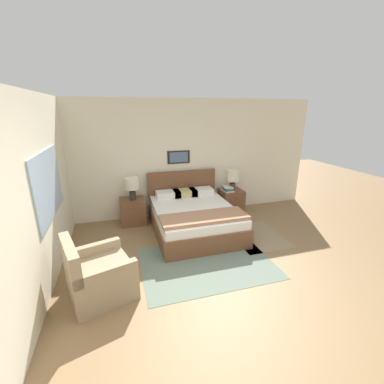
{
  "coord_description": "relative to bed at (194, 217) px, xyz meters",
  "views": [
    {
      "loc": [
        -1.21,
        -2.46,
        2.37
      ],
      "look_at": [
        0.02,
        1.72,
        0.96
      ],
      "focal_mm": 24.0,
      "sensor_mm": 36.0,
      "label": 1
    }
  ],
  "objects": [
    {
      "name": "ground_plane",
      "position": [
        -0.18,
        -2.11,
        -0.29
      ],
      "size": [
        16.0,
        16.0,
        0.0
      ],
      "primitive_type": "plane",
      "color": "olive"
    },
    {
      "name": "wall_back",
      "position": [
        -0.18,
        1.04,
        1.01
      ],
      "size": [
        6.8,
        0.09,
        2.6
      ],
      "color": "beige",
      "rests_on": "ground_plane"
    },
    {
      "name": "wall_left",
      "position": [
        -2.41,
        -0.55,
        1.01
      ],
      "size": [
        0.08,
        5.52,
        2.6
      ],
      "color": "beige",
      "rests_on": "ground_plane"
    },
    {
      "name": "area_rug_main",
      "position": [
        -0.14,
        -1.18,
        -0.29
      ],
      "size": [
        2.08,
        1.51,
        0.01
      ],
      "color": "slate",
      "rests_on": "ground_plane"
    },
    {
      "name": "area_rug_bedside",
      "position": [
        1.11,
        -0.61,
        -0.29
      ],
      "size": [
        0.95,
        1.18,
        0.01
      ],
      "color": "#897556",
      "rests_on": "ground_plane"
    },
    {
      "name": "bed",
      "position": [
        0.0,
        0.0,
        0.0
      ],
      "size": [
        1.58,
        1.96,
        1.04
      ],
      "color": "brown",
      "rests_on": "ground_plane"
    },
    {
      "name": "armchair",
      "position": [
        -1.76,
        -1.49,
        -0.0
      ],
      "size": [
        0.96,
        0.96,
        0.85
      ],
      "rotation": [
        0.0,
        0.0,
        -1.27
      ],
      "color": "#998466",
      "rests_on": "ground_plane"
    },
    {
      "name": "nightstand_near_window",
      "position": [
        -1.15,
        0.72,
        -0.02
      ],
      "size": [
        0.52,
        0.51,
        0.55
      ],
      "color": "brown",
      "rests_on": "ground_plane"
    },
    {
      "name": "nightstand_by_door",
      "position": [
        1.15,
        0.72,
        -0.02
      ],
      "size": [
        0.52,
        0.51,
        0.55
      ],
      "color": "brown",
      "rests_on": "ground_plane"
    },
    {
      "name": "table_lamp_near_window",
      "position": [
        -1.13,
        0.7,
        0.57
      ],
      "size": [
        0.29,
        0.29,
        0.48
      ],
      "color": "#2D2823",
      "rests_on": "nightstand_near_window"
    },
    {
      "name": "table_lamp_by_door",
      "position": [
        1.16,
        0.7,
        0.57
      ],
      "size": [
        0.29,
        0.29,
        0.48
      ],
      "color": "#2D2823",
      "rests_on": "nightstand_by_door"
    },
    {
      "name": "book_thick_bottom",
      "position": [
        1.03,
        0.67,
        0.27
      ],
      "size": [
        0.24,
        0.3,
        0.03
      ],
      "rotation": [
        0.0,
        0.0,
        0.11
      ],
      "color": "silver",
      "rests_on": "nightstand_by_door"
    },
    {
      "name": "book_hardcover_middle",
      "position": [
        1.03,
        0.67,
        0.3
      ],
      "size": [
        0.22,
        0.26,
        0.03
      ],
      "rotation": [
        0.0,
        0.0,
        -0.04
      ],
      "color": "#335693",
      "rests_on": "book_thick_bottom"
    },
    {
      "name": "book_novel_upper",
      "position": [
        1.03,
        0.67,
        0.33
      ],
      "size": [
        0.2,
        0.3,
        0.03
      ],
      "rotation": [
        0.0,
        0.0,
        0.17
      ],
      "color": "#4C7551",
      "rests_on": "book_hardcover_middle"
    },
    {
      "name": "book_slim_near_top",
      "position": [
        1.03,
        0.67,
        0.36
      ],
      "size": [
        0.23,
        0.29,
        0.03
      ],
      "rotation": [
        0.0,
        0.0,
        -0.12
      ],
      "color": "silver",
      "rests_on": "book_novel_upper"
    }
  ]
}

